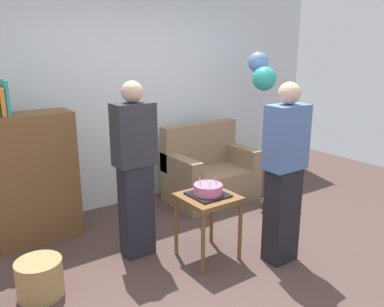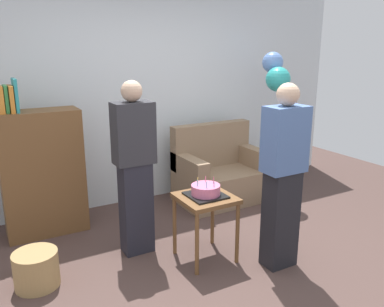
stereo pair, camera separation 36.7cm
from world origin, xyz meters
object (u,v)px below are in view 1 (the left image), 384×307
object	(u,v)px
wicker_basket	(40,278)
balloon_bunch	(262,72)
couch	(209,173)
side_table	(208,205)
person_holding_cake	(284,174)
handbag	(269,202)
birthday_cake	(208,190)
person_blowing_candles	(135,170)
bookshelf	(33,177)

from	to	relation	value
wicker_basket	balloon_bunch	distance (m)	3.47
couch	balloon_bunch	distance (m)	1.45
couch	side_table	bearing A→B (deg)	-128.04
side_table	person_holding_cake	world-z (taller)	person_holding_cake
handbag	balloon_bunch	world-z (taller)	balloon_bunch
couch	side_table	world-z (taller)	couch
birthday_cake	person_blowing_candles	size ratio (longest dim) A/B	0.20
balloon_bunch	wicker_basket	bearing A→B (deg)	-166.63
birthday_cake	couch	bearing A→B (deg)	51.96
side_table	bookshelf	bearing A→B (deg)	132.57
handbag	balloon_bunch	size ratio (longest dim) A/B	0.15
bookshelf	birthday_cake	xyz separation A→B (m)	(1.18, -1.29, -0.01)
person_holding_cake	wicker_basket	distance (m)	2.19
couch	person_blowing_candles	size ratio (longest dim) A/B	0.67
person_blowing_candles	side_table	bearing A→B (deg)	-21.93
handbag	side_table	bearing A→B (deg)	-160.82
birthday_cake	handbag	size ratio (longest dim) A/B	1.14
person_holding_cake	balloon_bunch	xyz separation A→B (m)	(1.11, 1.44, 0.76)
side_table	handbag	bearing A→B (deg)	19.18
wicker_basket	side_table	bearing A→B (deg)	-11.40
person_blowing_candles	handbag	size ratio (longest dim) A/B	5.82
birthday_cake	person_blowing_candles	bearing A→B (deg)	138.57
person_holding_cake	person_blowing_candles	bearing A→B (deg)	-9.80
balloon_bunch	birthday_cake	bearing A→B (deg)	-147.96
person_holding_cake	handbag	world-z (taller)	person_holding_cake
bookshelf	wicker_basket	bearing A→B (deg)	-104.38
couch	bookshelf	distance (m)	2.13
handbag	birthday_cake	bearing A→B (deg)	-160.82
birthday_cake	handbag	xyz separation A→B (m)	(1.27, 0.44, -0.56)
birthday_cake	balloon_bunch	size ratio (longest dim) A/B	0.17
wicker_basket	couch	bearing A→B (deg)	20.57
side_table	wicker_basket	distance (m)	1.51
bookshelf	balloon_bunch	xyz separation A→B (m)	(2.81, -0.27, 0.93)
bookshelf	person_blowing_candles	distance (m)	1.10
couch	side_table	distance (m)	1.50
couch	birthday_cake	xyz separation A→B (m)	(-0.92, -1.18, 0.32)
birthday_cake	person_blowing_candles	xyz separation A→B (m)	(-0.50, 0.44, 0.17)
person_blowing_candles	couch	bearing A→B (deg)	46.98
person_blowing_candles	balloon_bunch	distance (m)	2.33
person_holding_cake	side_table	bearing A→B (deg)	-8.46
wicker_basket	balloon_bunch	bearing A→B (deg)	13.37
bookshelf	person_holding_cake	world-z (taller)	person_holding_cake
person_holding_cake	couch	bearing A→B (deg)	-73.83
bookshelf	birthday_cake	bearing A→B (deg)	-47.43
person_blowing_candles	bookshelf	bearing A→B (deg)	148.43
wicker_basket	handbag	xyz separation A→B (m)	(2.71, 0.15, -0.05)
side_table	couch	bearing A→B (deg)	51.96
bookshelf	handbag	size ratio (longest dim) A/B	5.78
couch	person_blowing_candles	world-z (taller)	person_blowing_candles
person_blowing_candles	balloon_bunch	world-z (taller)	balloon_bunch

